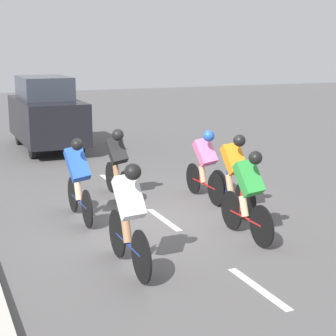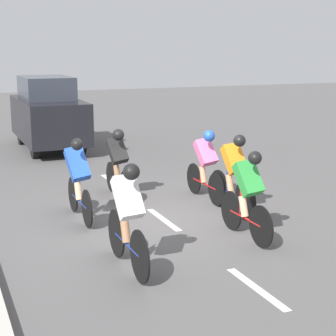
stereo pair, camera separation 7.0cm
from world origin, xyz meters
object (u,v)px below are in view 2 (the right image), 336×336
object	(u,v)px
cyclist_pink	(206,163)
cyclist_blue	(78,177)
cyclist_black	(118,161)
cyclist_white	(128,214)
cyclist_green	(248,193)
support_car	(48,113)
cyclist_orange	(233,172)

from	to	relation	value
cyclist_pink	cyclist_blue	world-z (taller)	cyclist_blue
cyclist_black	cyclist_white	bearing A→B (deg)	74.40
cyclist_white	cyclist_green	bearing A→B (deg)	-167.32
cyclist_green	cyclist_blue	world-z (taller)	cyclist_blue
cyclist_black	support_car	world-z (taller)	support_car
cyclist_pink	cyclist_white	distance (m)	3.88
cyclist_pink	support_car	size ratio (longest dim) A/B	0.42
cyclist_pink	cyclist_white	size ratio (longest dim) A/B	0.96
cyclist_black	cyclist_blue	distance (m)	1.61
cyclist_blue	cyclist_orange	size ratio (longest dim) A/B	0.99
cyclist_white	support_car	size ratio (longest dim) A/B	0.43
cyclist_orange	cyclist_black	bearing A→B (deg)	-48.48
cyclist_orange	cyclist_white	bearing A→B (deg)	34.61
cyclist_white	support_car	world-z (taller)	support_car
cyclist_blue	cyclist_orange	xyz separation A→B (m)	(-2.75, 0.69, -0.01)
cyclist_orange	cyclist_pink	bearing A→B (deg)	-86.08
cyclist_green	cyclist_blue	bearing A→B (deg)	-42.38
cyclist_black	support_car	xyz separation A→B (m)	(0.20, -6.21, 0.30)
cyclist_pink	cyclist_white	world-z (taller)	cyclist_white
cyclist_pink	cyclist_white	bearing A→B (deg)	47.66
support_car	cyclist_white	bearing A→B (deg)	85.20
cyclist_orange	cyclist_green	bearing A→B (deg)	69.74
cyclist_white	cyclist_blue	distance (m)	2.55
cyclist_pink	cyclist_blue	distance (m)	2.70
cyclist_green	cyclist_black	distance (m)	3.42
cyclist_pink	cyclist_black	size ratio (longest dim) A/B	1.03
cyclist_green	cyclist_orange	bearing A→B (deg)	-110.26
cyclist_white	cyclist_orange	bearing A→B (deg)	-145.39
cyclist_black	cyclist_pink	bearing A→B (deg)	151.87
support_car	cyclist_black	bearing A→B (deg)	91.88
cyclist_white	cyclist_pink	bearing A→B (deg)	-132.34
cyclist_pink	cyclist_orange	distance (m)	1.02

